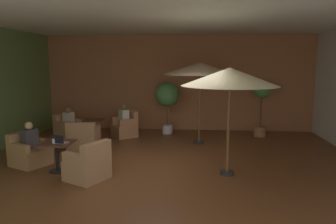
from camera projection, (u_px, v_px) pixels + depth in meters
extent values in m
cube|color=brown|center=(166.00, 170.00, 7.65)|extent=(10.00, 9.52, 0.02)
cube|color=#A66540|center=(178.00, 83.00, 12.02)|extent=(10.00, 0.08, 3.51)
cube|color=silver|center=(166.00, 15.00, 7.11)|extent=(10.00, 9.52, 0.06)
cylinder|color=black|center=(58.00, 171.00, 7.52)|extent=(0.40, 0.40, 0.02)
cylinder|color=black|center=(57.00, 158.00, 7.47)|extent=(0.07, 0.07, 0.66)
cube|color=#532D23|center=(57.00, 143.00, 7.42)|extent=(0.72, 0.72, 0.03)
cube|color=tan|center=(87.00, 170.00, 6.99)|extent=(1.02, 1.02, 0.42)
cube|color=tan|center=(96.00, 152.00, 6.77)|extent=(0.49, 0.75, 0.44)
cube|color=tan|center=(74.00, 159.00, 6.70)|extent=(0.58, 0.38, 0.23)
cube|color=tan|center=(96.00, 152.00, 7.23)|extent=(0.58, 0.38, 0.23)
cube|color=tan|center=(31.00, 157.00, 7.96)|extent=(1.03, 1.03, 0.42)
cube|color=tan|center=(22.00, 140.00, 8.06)|extent=(0.48, 0.77, 0.38)
cube|color=tan|center=(42.00, 142.00, 8.17)|extent=(0.61, 0.38, 0.19)
cube|color=tan|center=(19.00, 148.00, 7.63)|extent=(0.61, 0.38, 0.19)
cylinder|color=black|center=(94.00, 140.00, 10.49)|extent=(0.41, 0.41, 0.02)
cylinder|color=black|center=(94.00, 131.00, 10.44)|extent=(0.07, 0.07, 0.66)
cube|color=#4E3120|center=(94.00, 120.00, 10.38)|extent=(0.67, 0.67, 0.03)
cube|color=tan|center=(84.00, 142.00, 9.40)|extent=(0.84, 0.79, 0.45)
cube|color=tan|center=(80.00, 130.00, 9.05)|extent=(0.82, 0.20, 0.41)
cube|color=tan|center=(73.00, 130.00, 9.41)|extent=(0.16, 0.60, 0.23)
cube|color=tan|center=(96.00, 130.00, 9.38)|extent=(0.16, 0.60, 0.23)
cube|color=#BA7C53|center=(124.00, 131.00, 11.02)|extent=(1.02, 1.02, 0.42)
cube|color=#BA7C53|center=(131.00, 117.00, 11.10)|extent=(0.58, 0.69, 0.47)
cube|color=#BA7C53|center=(127.00, 123.00, 10.70)|extent=(0.52, 0.44, 0.23)
cube|color=#BA7C53|center=(119.00, 120.00, 11.20)|extent=(0.52, 0.44, 0.23)
cube|color=tan|center=(69.00, 131.00, 10.93)|extent=(0.96, 0.93, 0.41)
cube|color=tan|center=(62.00, 119.00, 11.00)|extent=(0.41, 0.71, 0.38)
cube|color=tan|center=(75.00, 121.00, 11.10)|extent=(0.61, 0.36, 0.19)
cube|color=tan|center=(64.00, 124.00, 10.62)|extent=(0.61, 0.36, 0.19)
cylinder|color=#2D2D2D|center=(227.00, 173.00, 7.32)|extent=(0.32, 0.32, 0.08)
cylinder|color=brown|center=(228.00, 123.00, 7.15)|extent=(0.06, 0.06, 2.35)
cone|color=beige|center=(230.00, 77.00, 6.99)|extent=(2.13, 2.13, 0.40)
cylinder|color=#2D2D2D|center=(199.00, 142.00, 10.15)|extent=(0.32, 0.32, 0.08)
cylinder|color=brown|center=(199.00, 104.00, 9.96)|extent=(0.06, 0.06, 2.47)
cone|color=#D4B58D|center=(200.00, 68.00, 9.80)|extent=(2.27, 2.27, 0.37)
cylinder|color=#A46544|center=(260.00, 131.00, 11.10)|extent=(0.41, 0.41, 0.34)
cylinder|color=brown|center=(261.00, 112.00, 10.99)|extent=(0.06, 0.06, 1.03)
sphere|color=#498B3D|center=(262.00, 89.00, 10.88)|extent=(0.59, 0.59, 0.59)
cylinder|color=silver|center=(167.00, 129.00, 11.53)|extent=(0.37, 0.37, 0.32)
cylinder|color=brown|center=(167.00, 115.00, 11.45)|extent=(0.06, 0.06, 0.72)
sphere|color=#4C8648|center=(167.00, 94.00, 11.34)|extent=(0.84, 0.84, 0.84)
cube|color=#3A3538|center=(30.00, 139.00, 7.90)|extent=(0.36, 0.43, 0.48)
sphere|color=tan|center=(29.00, 126.00, 7.85)|extent=(0.19, 0.19, 0.19)
cube|color=silver|center=(69.00, 119.00, 10.86)|extent=(0.33, 0.39, 0.44)
sphere|color=#86664E|center=(68.00, 110.00, 10.81)|extent=(0.19, 0.19, 0.19)
cube|color=silver|center=(124.00, 117.00, 10.95)|extent=(0.40, 0.42, 0.50)
sphere|color=olive|center=(124.00, 107.00, 10.90)|extent=(0.19, 0.19, 0.19)
cylinder|color=white|center=(54.00, 141.00, 7.33)|extent=(0.08, 0.08, 0.11)
cube|color=#9EA0A5|center=(61.00, 142.00, 7.39)|extent=(0.36, 0.29, 0.01)
cube|color=black|center=(58.00, 139.00, 7.27)|extent=(0.30, 0.09, 0.19)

